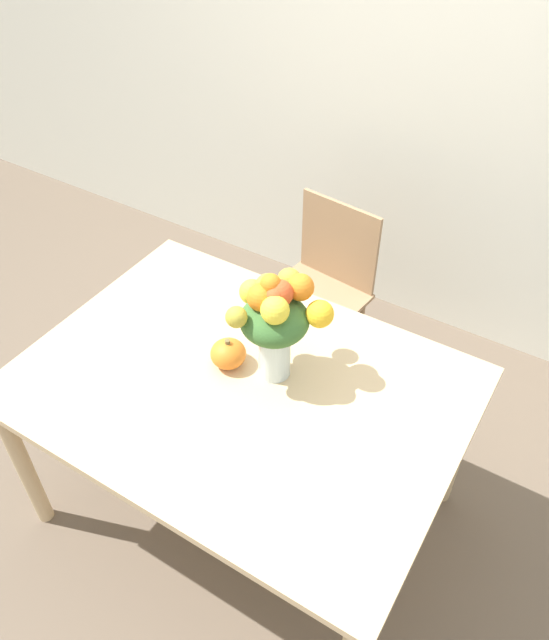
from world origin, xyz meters
TOP-DOWN VIEW (x-y plane):
  - ground_plane at (0.00, 0.00)m, footprint 12.00×12.00m
  - wall_back at (0.00, 1.52)m, footprint 8.00×0.06m
  - dining_table at (0.00, 0.00)m, footprint 1.44×1.05m
  - flower_vase at (0.07, 0.11)m, footprint 0.31×0.30m
  - pumpkin at (-0.08, 0.05)m, footprint 0.12×0.12m
  - dining_chair_near_window at (-0.16, 0.86)m, footprint 0.47×0.47m

SIDE VIEW (x-z plane):
  - ground_plane at x=0.00m, z-range 0.00..0.00m
  - dining_chair_near_window at x=-0.16m, z-range 0.03..0.89m
  - dining_table at x=0.00m, z-range 0.29..1.03m
  - pumpkin at x=-0.08m, z-range 0.74..0.85m
  - flower_vase at x=0.07m, z-range 0.78..1.18m
  - wall_back at x=0.00m, z-range 0.00..2.70m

